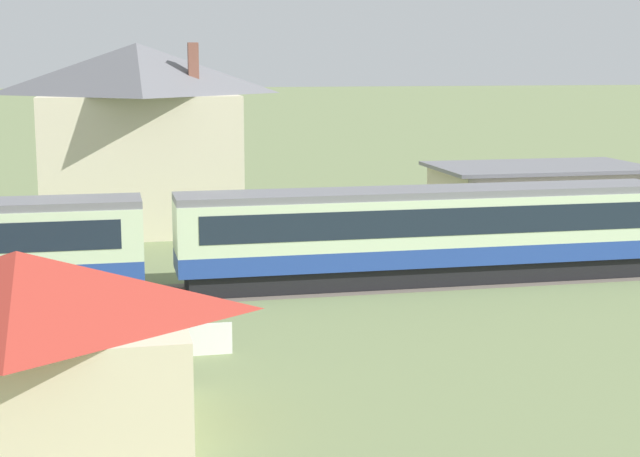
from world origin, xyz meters
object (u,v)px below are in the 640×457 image
station_house_grey_roof (139,133)px  cottage_red_roof (21,342)px  station_building (539,198)px  passenger_train (430,230)px

station_house_grey_roof → cottage_red_roof: size_ratio=1.31×
station_building → station_house_grey_roof: 22.62m
passenger_train → station_building: (9.81, 10.42, -0.36)m
station_building → cottage_red_roof: cottage_red_roof is taller
station_house_grey_roof → cottage_red_roof: (-4.07, -31.55, -2.84)m
passenger_train → cottage_red_roof: 21.49m
passenger_train → station_building: bearing=46.7°
cottage_red_roof → passenger_train: bearing=43.2°
station_building → passenger_train: bearing=-133.3°
station_building → cottage_red_roof: bearing=-135.4°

